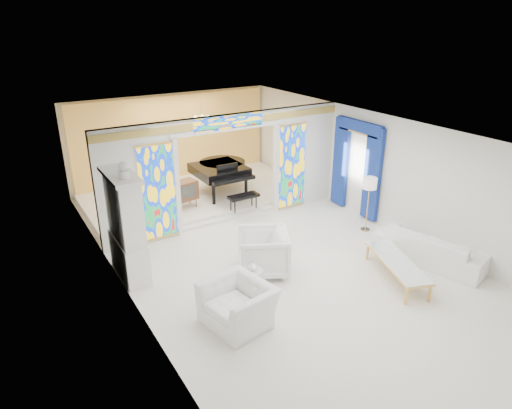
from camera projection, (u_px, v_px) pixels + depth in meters
floor at (268, 250)px, 11.23m from camera, size 12.00×12.00×0.00m
ceiling at (269, 130)px, 10.08m from camera, size 7.00×12.00×0.02m
wall_back at (172, 139)px, 15.39m from camera, size 7.00×0.02×3.00m
wall_left at (119, 226)px, 8.97m from camera, size 0.02×12.00×3.00m
wall_right at (377, 169)px, 12.33m from camera, size 0.02×12.00×3.00m
partition_wall at (228, 165)px, 12.17m from camera, size 7.00×0.22×3.00m
stained_glass_left at (158, 193)px, 11.25m from camera, size 0.90×0.04×2.40m
stained_glass_right at (292, 166)px, 13.19m from camera, size 0.90×0.04×2.40m
stained_glass_transom at (229, 122)px, 11.64m from camera, size 2.00×0.04×0.34m
alcove_platform at (198, 195)px, 14.43m from camera, size 6.80×3.80×0.18m
gold_curtain_back at (174, 139)px, 15.29m from camera, size 6.70×0.10×2.90m
chandelier at (202, 117)px, 13.50m from camera, size 0.48×0.48×0.30m
blue_drapes at (357, 160)px, 12.81m from camera, size 0.14×1.85×2.65m
china_cabinet at (126, 227)px, 9.71m from camera, size 0.56×1.46×2.72m
armchair_left at (238, 305)px, 8.42m from camera, size 1.29×1.41×0.80m
armchair_right at (263, 252)px, 10.08m from camera, size 1.44×1.43×0.99m
sofa at (431, 247)px, 10.59m from camera, size 1.62×2.68×0.73m
side_table at (253, 278)px, 9.39m from camera, size 0.42×0.42×0.52m
vase at (253, 266)px, 9.28m from camera, size 0.24×0.24×0.21m
coffee_table at (397, 262)px, 9.84m from camera, size 1.27×2.09×0.45m
floor_lamp at (370, 186)px, 11.79m from camera, size 0.40×0.40×1.48m
grand_piano at (222, 169)px, 14.16m from camera, size 1.75×2.75×1.11m
tv_console at (185, 190)px, 13.08m from camera, size 0.76×0.57×0.80m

